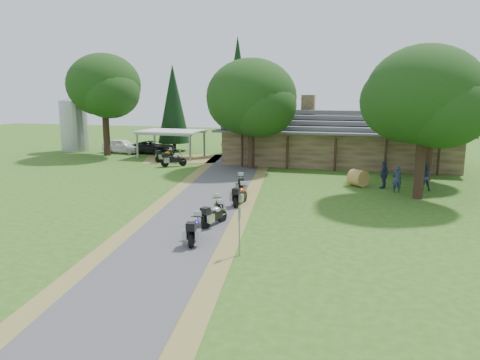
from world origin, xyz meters
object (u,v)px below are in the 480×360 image
(motorcycle_row_d, at_px, (240,194))
(hay_bale, at_px, (358,178))
(motorcycle_row_e, at_px, (241,184))
(motorcycle_carport_a, at_px, (166,155))
(motorcycle_row_b, at_px, (214,214))
(motorcycle_carport_b, at_px, (174,159))
(silo, at_px, (74,124))
(motorcycle_row_c, at_px, (218,207))
(carport, at_px, (171,144))
(motorcycle_row_a, at_px, (195,229))
(lodge, at_px, (339,137))
(car_dark_suv, at_px, (154,144))
(car_white_sedan, at_px, (122,144))

(motorcycle_row_d, bearing_deg, hay_bale, -37.68)
(motorcycle_row_e, distance_m, motorcycle_carport_a, 15.17)
(motorcycle_row_b, xyz_separation_m, motorcycle_row_e, (-0.62, 7.56, 0.02))
(hay_bale, bearing_deg, motorcycle_carport_b, 163.92)
(silo, relative_size, motorcycle_carport_a, 3.10)
(motorcycle_row_c, bearing_deg, motorcycle_carport_a, 7.08)
(carport, bearing_deg, motorcycle_row_a, -61.66)
(silo, xyz_separation_m, hay_bale, (30.61, -11.66, -2.39))
(lodge, distance_m, motorcycle_carport_a, 16.14)
(silo, distance_m, motorcycle_row_a, 35.59)
(motorcycle_row_b, bearing_deg, motorcycle_row_c, 29.00)
(motorcycle_row_d, bearing_deg, motorcycle_row_a, -177.29)
(car_dark_suv, relative_size, motorcycle_row_d, 2.81)
(carport, relative_size, motorcycle_row_e, 3.39)
(silo, relative_size, motorcycle_row_c, 3.47)
(carport, height_order, motorcycle_row_c, carport)
(lodge, relative_size, hay_bale, 18.47)
(lodge, xyz_separation_m, car_dark_suv, (-19.27, 1.59, -1.43))
(car_dark_suv, xyz_separation_m, motorcycle_row_a, (14.52, -26.58, -0.37))
(motorcycle_row_b, xyz_separation_m, motorcycle_row_c, (-0.29, 1.54, -0.03))
(car_dark_suv, height_order, motorcycle_row_d, car_dark_suv)
(motorcycle_row_c, distance_m, motorcycle_carport_a, 20.19)
(silo, height_order, car_white_sedan, silo)
(silo, xyz_separation_m, motorcycle_row_e, (23.25, -16.01, -2.33))
(motorcycle_row_b, xyz_separation_m, motorcycle_row_d, (0.16, 4.48, 0.04))
(silo, bearing_deg, motorcycle_row_a, -47.76)
(motorcycle_row_d, bearing_deg, silo, 55.44)
(motorcycle_row_c, relative_size, motorcycle_carport_b, 0.84)
(motorcycle_carport_a, bearing_deg, motorcycle_row_c, -110.25)
(motorcycle_row_a, bearing_deg, motorcycle_row_b, -7.81)
(car_white_sedan, xyz_separation_m, motorcycle_row_d, (18.11, -18.89, -0.30))
(motorcycle_row_a, height_order, motorcycle_row_c, motorcycle_row_a)
(car_dark_suv, bearing_deg, hay_bale, -113.79)
(motorcycle_row_e, xyz_separation_m, motorcycle_carport_a, (-10.27, 11.17, 0.02))
(motorcycle_row_a, bearing_deg, car_dark_suv, 20.74)
(carport, bearing_deg, lodge, 5.31)
(silo, height_order, motorcycle_row_a, silo)
(lodge, xyz_separation_m, hay_bale, (1.99, -10.36, -1.87))
(silo, bearing_deg, motorcycle_row_d, -38.46)
(car_white_sedan, distance_m, motorcycle_row_d, 26.17)
(car_dark_suv, relative_size, motorcycle_row_a, 2.83)
(motorcycle_row_d, relative_size, motorcycle_carport_a, 0.99)
(motorcycle_row_c, height_order, motorcycle_row_e, motorcycle_row_e)
(car_dark_suv, relative_size, motorcycle_row_b, 2.97)
(carport, distance_m, motorcycle_row_b, 24.50)
(motorcycle_row_b, bearing_deg, motorcycle_row_e, 23.07)
(motorcycle_row_b, relative_size, motorcycle_row_c, 1.05)
(motorcycle_row_b, bearing_deg, car_white_sedan, 55.89)
(motorcycle_carport_b, bearing_deg, hay_bale, -50.11)
(motorcycle_row_a, xyz_separation_m, motorcycle_row_b, (-0.01, 2.72, -0.03))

